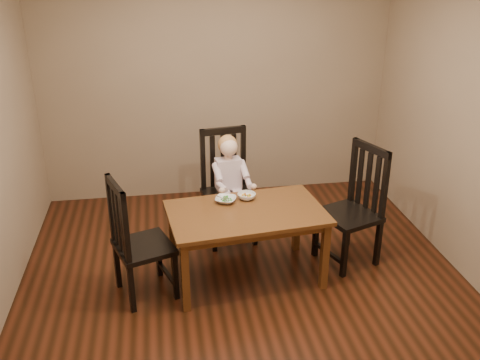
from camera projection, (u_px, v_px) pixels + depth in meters
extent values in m
cube|color=#471E0F|center=(244.00, 282.00, 4.82)|extent=(4.00, 4.00, 0.01)
cube|color=#90785B|center=(216.00, 83.00, 6.09)|extent=(4.00, 0.01, 2.70)
cube|color=#90785B|center=(316.00, 282.00, 2.47)|extent=(4.00, 0.01, 2.70)
cube|color=#90785B|center=(475.00, 128.00, 4.57)|extent=(0.01, 4.00, 2.70)
cube|color=#553413|center=(246.00, 213.00, 4.64)|extent=(1.43, 0.95, 0.04)
cube|color=#553413|center=(246.00, 218.00, 4.66)|extent=(1.31, 0.83, 0.07)
cube|color=#553413|center=(185.00, 277.00, 4.33)|extent=(0.07, 0.07, 0.64)
cube|color=#553413|center=(325.00, 256.00, 4.62)|extent=(0.07, 0.07, 0.64)
cube|color=#553413|center=(173.00, 237.00, 4.93)|extent=(0.07, 0.07, 0.64)
cube|color=#553413|center=(297.00, 221.00, 5.22)|extent=(0.07, 0.07, 0.64)
cube|color=black|center=(229.00, 196.00, 5.36)|extent=(0.55, 0.53, 0.04)
cube|color=black|center=(243.00, 207.00, 5.69)|extent=(0.05, 0.05, 0.46)
cube|color=black|center=(204.00, 212.00, 5.58)|extent=(0.05, 0.05, 0.46)
cube|color=black|center=(255.00, 224.00, 5.34)|extent=(0.05, 0.05, 0.46)
cube|color=black|center=(214.00, 230.00, 5.23)|extent=(0.05, 0.05, 0.46)
cube|color=black|center=(243.00, 155.00, 5.46)|extent=(0.05, 0.05, 0.64)
cube|color=black|center=(203.00, 160.00, 5.34)|extent=(0.05, 0.05, 0.64)
cube|color=black|center=(223.00, 131.00, 5.29)|extent=(0.47, 0.11, 0.07)
cube|color=black|center=(234.00, 159.00, 5.44)|extent=(0.05, 0.03, 0.55)
cube|color=black|center=(223.00, 161.00, 5.41)|extent=(0.05, 0.03, 0.55)
cube|color=black|center=(213.00, 162.00, 5.38)|extent=(0.05, 0.03, 0.55)
cube|color=black|center=(144.00, 247.00, 4.50)|extent=(0.58, 0.59, 0.04)
cube|color=black|center=(117.00, 265.00, 4.67)|extent=(0.05, 0.05, 0.44)
cube|color=black|center=(132.00, 289.00, 4.35)|extent=(0.05, 0.05, 0.44)
cube|color=black|center=(159.00, 254.00, 4.84)|extent=(0.05, 0.05, 0.44)
cube|color=black|center=(176.00, 277.00, 4.51)|extent=(0.05, 0.05, 0.44)
cube|color=black|center=(111.00, 208.00, 4.45)|extent=(0.05, 0.05, 0.61)
cube|color=black|center=(126.00, 228.00, 4.12)|extent=(0.05, 0.05, 0.61)
cube|color=black|center=(115.00, 187.00, 4.17)|extent=(0.18, 0.43, 0.06)
cube|color=black|center=(115.00, 216.00, 4.38)|extent=(0.04, 0.05, 0.52)
cube|color=black|center=(118.00, 221.00, 4.30)|extent=(0.04, 0.05, 0.52)
cube|color=black|center=(122.00, 227.00, 4.21)|extent=(0.04, 0.05, 0.52)
cube|color=black|center=(349.00, 215.00, 4.97)|extent=(0.61, 0.63, 0.04)
cube|color=black|center=(378.00, 243.00, 5.00)|extent=(0.06, 0.06, 0.46)
cube|color=black|center=(348.00, 225.00, 5.34)|extent=(0.06, 0.06, 0.46)
cube|color=black|center=(344.00, 255.00, 4.81)|extent=(0.06, 0.06, 0.46)
cube|color=black|center=(316.00, 234.00, 5.15)|extent=(0.06, 0.06, 0.46)
cube|color=black|center=(385.00, 186.00, 4.76)|extent=(0.06, 0.06, 0.64)
cube|color=black|center=(353.00, 170.00, 5.10)|extent=(0.06, 0.06, 0.64)
cube|color=black|center=(372.00, 148.00, 4.81)|extent=(0.20, 0.45, 0.07)
cube|color=black|center=(377.00, 185.00, 4.85)|extent=(0.04, 0.06, 0.55)
cube|color=black|center=(368.00, 181.00, 4.94)|extent=(0.04, 0.06, 0.55)
cube|color=black|center=(360.00, 177.00, 5.03)|extent=(0.04, 0.06, 0.55)
imported|color=white|center=(226.00, 200.00, 4.79)|extent=(0.24, 0.24, 0.04)
imported|color=white|center=(247.00, 196.00, 4.85)|extent=(0.17, 0.17, 0.05)
cube|color=silver|center=(222.00, 198.00, 4.75)|extent=(0.11, 0.07, 0.05)
cube|color=silver|center=(222.00, 200.00, 4.75)|extent=(0.04, 0.04, 0.01)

